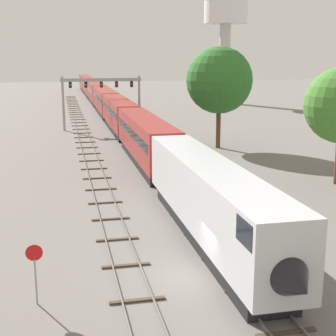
# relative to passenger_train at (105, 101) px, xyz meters

# --- Properties ---
(ground_plane) EXTENTS (400.00, 400.00, 0.00)m
(ground_plane) POSITION_rel_passenger_train_xyz_m (-2.00, -73.87, -2.61)
(ground_plane) COLOR slate
(track_main) EXTENTS (2.60, 200.00, 0.16)m
(track_main) POSITION_rel_passenger_train_xyz_m (0.00, -13.87, -2.55)
(track_main) COLOR slate
(track_main) RESTS_ON ground
(track_near) EXTENTS (2.60, 160.00, 0.16)m
(track_near) POSITION_rel_passenger_train_xyz_m (-5.50, -33.87, -2.55)
(track_near) COLOR slate
(track_near) RESTS_ON ground
(passenger_train) EXTENTS (3.04, 159.95, 4.80)m
(passenger_train) POSITION_rel_passenger_train_xyz_m (0.00, 0.00, 0.00)
(passenger_train) COLOR silver
(passenger_train) RESTS_ON ground
(signal_gantry) EXTENTS (12.10, 0.49, 8.13)m
(signal_gantry) POSITION_rel_passenger_train_xyz_m (-2.25, -20.49, 3.36)
(signal_gantry) COLOR #999BA0
(signal_gantry) RESTS_ON ground
(water_tower) EXTENTS (10.21, 10.21, 24.73)m
(water_tower) POSITION_rel_passenger_train_xyz_m (30.03, 17.74, 16.94)
(water_tower) COLOR beige
(water_tower) RESTS_ON ground
(stop_sign) EXTENTS (0.76, 0.08, 2.88)m
(stop_sign) POSITION_rel_passenger_train_xyz_m (-10.00, -75.14, -0.74)
(stop_sign) COLOR gray
(stop_sign) RESTS_ON ground
(trackside_tree_left) EXTENTS (7.97, 7.97, 12.19)m
(trackside_tree_left) POSITION_rel_passenger_train_xyz_m (10.24, -39.14, 5.57)
(trackside_tree_left) COLOR brown
(trackside_tree_left) RESTS_ON ground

